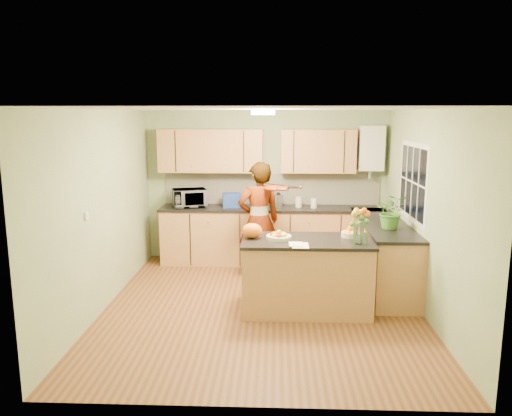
{
  "coord_description": "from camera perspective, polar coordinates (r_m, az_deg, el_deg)",
  "views": [
    {
      "loc": [
        0.17,
        -6.08,
        2.44
      ],
      "look_at": [
        -0.1,
        0.5,
        1.2
      ],
      "focal_mm": 35.0,
      "sensor_mm": 36.0,
      "label": 1
    }
  ],
  "objects": [
    {
      "name": "back_counter",
      "position": [
        8.26,
        1.76,
        -3.1
      ],
      "size": [
        3.64,
        0.62,
        0.94
      ],
      "color": "#AE7645",
      "rests_on": "floor"
    },
    {
      "name": "boiler",
      "position": [
        8.33,
        12.98,
        6.68
      ],
      "size": [
        0.4,
        0.3,
        0.86
      ],
      "color": "silver",
      "rests_on": "wall_back"
    },
    {
      "name": "violin",
      "position": [
        7.09,
        1.88,
        2.31
      ],
      "size": [
        0.69,
        0.6,
        0.17
      ],
      "primitive_type": null,
      "rotation": [
        0.17,
        0.0,
        -0.61
      ],
      "color": "#4A0804",
      "rests_on": "violinist"
    },
    {
      "name": "orange_bag",
      "position": [
        6.21,
        -0.45,
        -2.6
      ],
      "size": [
        0.31,
        0.28,
        0.19
      ],
      "primitive_type": "ellipsoid",
      "rotation": [
        0.0,
        0.0,
        0.35
      ],
      "color": "orange",
      "rests_on": "peninsula_island"
    },
    {
      "name": "orange_bowl",
      "position": [
        6.38,
        10.73,
        -2.78
      ],
      "size": [
        0.23,
        0.23,
        0.13
      ],
      "color": "beige",
      "rests_on": "peninsula_island"
    },
    {
      "name": "wall_left",
      "position": [
        6.56,
        -17.04,
        -0.24
      ],
      "size": [
        0.02,
        4.5,
        2.5
      ],
      "primitive_type": "cube",
      "color": "gray",
      "rests_on": "floor"
    },
    {
      "name": "light_switch",
      "position": [
        5.99,
        -18.8,
        -0.85
      ],
      "size": [
        0.02,
        0.09,
        0.09
      ],
      "primitive_type": "cube",
      "color": "silver",
      "rests_on": "wall_left"
    },
    {
      "name": "window_right",
      "position": [
        6.98,
        17.46,
        2.87
      ],
      "size": [
        0.01,
        1.3,
        1.05
      ],
      "color": "silver",
      "rests_on": "wall_right"
    },
    {
      "name": "wall_front",
      "position": [
        4.01,
        -0.19,
        -6.57
      ],
      "size": [
        4.0,
        0.02,
        2.5
      ],
      "primitive_type": "cube",
      "color": "gray",
      "rests_on": "floor"
    },
    {
      "name": "ceiling",
      "position": [
        6.08,
        0.73,
        11.26
      ],
      "size": [
        4.0,
        4.5,
        0.02
      ],
      "primitive_type": "cube",
      "color": "silver",
      "rests_on": "wall_back"
    },
    {
      "name": "right_counter",
      "position": [
        7.36,
        14.28,
        -5.16
      ],
      "size": [
        0.62,
        2.24,
        0.94
      ],
      "color": "#AE7645",
      "rests_on": "floor"
    },
    {
      "name": "violinist",
      "position": [
        7.4,
        0.32,
        -1.48
      ],
      "size": [
        0.74,
        0.61,
        1.76
      ],
      "primitive_type": "imported",
      "rotation": [
        0.0,
        0.0,
        3.47
      ],
      "color": "#E8AB8E",
      "rests_on": "floor"
    },
    {
      "name": "wall_back",
      "position": [
        8.41,
        1.13,
        2.56
      ],
      "size": [
        4.0,
        0.02,
        2.5
      ],
      "primitive_type": "cube",
      "color": "gray",
      "rests_on": "floor"
    },
    {
      "name": "peninsula_island",
      "position": [
        6.32,
        5.78,
        -7.63
      ],
      "size": [
        1.6,
        0.82,
        0.92
      ],
      "color": "#AE7645",
      "rests_on": "floor"
    },
    {
      "name": "fruit_dish",
      "position": [
        6.16,
        2.61,
        -3.18
      ],
      "size": [
        0.31,
        0.31,
        0.11
      ],
      "color": "beige",
      "rests_on": "peninsula_island"
    },
    {
      "name": "papers",
      "position": [
        5.89,
        5.06,
        -4.26
      ],
      "size": [
        0.2,
        0.27,
        0.01
      ],
      "primitive_type": "cube",
      "color": "white",
      "rests_on": "peninsula_island"
    },
    {
      "name": "wall_right",
      "position": [
        6.46,
        18.74,
        -0.5
      ],
      "size": [
        0.02,
        4.5,
        2.5
      ],
      "primitive_type": "cube",
      "color": "gray",
      "rests_on": "floor"
    },
    {
      "name": "kettle",
      "position": [
        8.17,
        2.55,
        0.92
      ],
      "size": [
        0.15,
        0.15,
        0.28
      ],
      "rotation": [
        0.0,
        0.0,
        -0.33
      ],
      "color": "#ADAEB2",
      "rests_on": "back_counter"
    },
    {
      "name": "jar_white",
      "position": [
        8.13,
        6.63,
        0.55
      ],
      "size": [
        0.12,
        0.12,
        0.16
      ],
      "primitive_type": "cylinder",
      "rotation": [
        0.0,
        0.0,
        0.27
      ],
      "color": "silver",
      "rests_on": "back_counter"
    },
    {
      "name": "jar_cream",
      "position": [
        8.18,
        4.91,
        0.69
      ],
      "size": [
        0.12,
        0.12,
        0.17
      ],
      "primitive_type": "cylinder",
      "rotation": [
        0.0,
        0.0,
        -0.12
      ],
      "color": "beige",
      "rests_on": "back_counter"
    },
    {
      "name": "splashback",
      "position": [
        8.4,
        1.81,
        2.2
      ],
      "size": [
        3.6,
        0.02,
        0.52
      ],
      "primitive_type": "cube",
      "color": "#EBE6CC",
      "rests_on": "back_counter"
    },
    {
      "name": "potted_plant",
      "position": [
        6.82,
        15.25,
        -0.39
      ],
      "size": [
        0.49,
        0.45,
        0.47
      ],
      "primitive_type": "imported",
      "rotation": [
        0.0,
        0.0,
        -0.23
      ],
      "color": "#407C29",
      "rests_on": "right_counter"
    },
    {
      "name": "microwave",
      "position": [
        8.24,
        -7.62,
        1.14
      ],
      "size": [
        0.62,
        0.51,
        0.29
      ],
      "primitive_type": "imported",
      "rotation": [
        0.0,
        0.0,
        0.32
      ],
      "color": "silver",
      "rests_on": "back_counter"
    },
    {
      "name": "upper_cabinets",
      "position": [
        8.18,
        -0.12,
        6.56
      ],
      "size": [
        3.2,
        0.34,
        0.7
      ],
      "color": "#AE7645",
      "rests_on": "wall_back"
    },
    {
      "name": "floor",
      "position": [
        6.55,
        0.68,
        -11.18
      ],
      "size": [
        4.5,
        4.5,
        0.0
      ],
      "primitive_type": "plane",
      "color": "brown",
      "rests_on": "ground"
    },
    {
      "name": "flower_vase",
      "position": [
        6.01,
        11.75,
        -0.9
      ],
      "size": [
        0.28,
        0.28,
        0.51
      ],
      "rotation": [
        0.0,
        0.0,
        -0.34
      ],
      "color": "silver",
      "rests_on": "peninsula_island"
    },
    {
      "name": "ceiling_lamp",
      "position": [
        6.38,
        0.81,
        10.88
      ],
      "size": [
        0.3,
        0.3,
        0.07
      ],
      "color": "#FFEABF",
      "rests_on": "ceiling"
    },
    {
      "name": "blue_box",
      "position": [
        8.16,
        -2.81,
        0.9
      ],
      "size": [
        0.32,
        0.25,
        0.23
      ],
      "primitive_type": "cube",
      "rotation": [
        0.0,
        0.0,
        0.17
      ],
      "color": "navy",
      "rests_on": "back_counter"
    }
  ]
}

